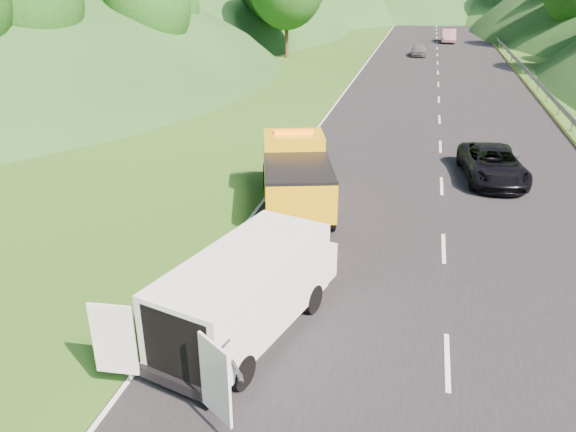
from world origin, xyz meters
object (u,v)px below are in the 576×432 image
(tow_truck, at_px, (296,174))
(child, at_px, (227,315))
(woman, at_px, (230,290))
(white_van, at_px, (249,289))
(worker, at_px, (217,402))
(suitcase, at_px, (191,269))
(passing_suv, at_px, (490,180))

(tow_truck, bearing_deg, child, -107.44)
(woman, height_order, child, woman)
(white_van, distance_m, child, 1.65)
(white_van, height_order, worker, white_van)
(tow_truck, xyz_separation_m, worker, (0.79, -10.89, -1.33))
(worker, bearing_deg, white_van, 80.92)
(child, height_order, suitcase, child)
(white_van, distance_m, woman, 2.53)
(tow_truck, xyz_separation_m, suitcase, (-1.80, -6.04, -1.07))
(white_van, bearing_deg, woman, 137.58)
(woman, distance_m, worker, 4.55)
(white_van, height_order, suitcase, white_van)
(tow_truck, height_order, worker, tow_truck)
(worker, bearing_deg, child, 95.04)
(worker, xyz_separation_m, passing_suv, (6.84, 15.84, 0.00))
(worker, distance_m, passing_suv, 17.25)
(white_van, distance_m, suitcase, 3.56)
(white_van, xyz_separation_m, child, (-0.82, 0.65, -1.28))
(passing_suv, bearing_deg, suitcase, -137.31)
(tow_truck, distance_m, white_van, 8.38)
(white_van, bearing_deg, tow_truck, 110.53)
(woman, bearing_deg, passing_suv, -62.29)
(woman, xyz_separation_m, worker, (1.22, -4.39, 0.00))
(worker, xyz_separation_m, suitcase, (-2.58, 4.84, 0.26))
(tow_truck, distance_m, woman, 6.65)
(child, height_order, passing_suv, passing_suv)
(woman, height_order, worker, worker)
(white_van, relative_size, suitcase, 13.29)
(suitcase, bearing_deg, passing_suv, 49.42)
(white_van, bearing_deg, suitcase, 153.12)
(woman, relative_size, suitcase, 3.21)
(tow_truck, xyz_separation_m, passing_suv, (7.62, 4.95, -1.33))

